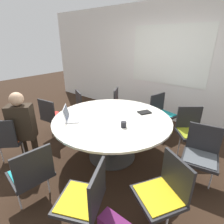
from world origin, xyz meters
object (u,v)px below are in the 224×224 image
(chair_0, at_px, (6,138))
(spiral_notebook, at_px, (144,112))
(chair_4, at_px, (201,152))
(chair_2, at_px, (86,197))
(chair_6, at_px, (161,111))
(coffee_cup, at_px, (124,125))
(person_0, at_px, (22,123))
(chair_5, at_px, (191,128))
(chair_3, at_px, (164,190))
(laptop, at_px, (70,116))
(chair_8, at_px, (85,105))
(chair_1, at_px, (32,172))
(chair_7, at_px, (121,103))
(chair_9, at_px, (53,115))

(chair_0, height_order, spiral_notebook, chair_0)
(chair_4, bearing_deg, chair_2, 55.58)
(chair_2, relative_size, spiral_notebook, 3.29)
(chair_2, height_order, chair_6, same)
(chair_6, xyz_separation_m, coffee_cup, (0.05, -1.46, 0.27))
(chair_0, xyz_separation_m, chair_6, (1.41, 2.50, 0.00))
(chair_0, distance_m, person_0, 0.32)
(chair_0, relative_size, chair_5, 1.00)
(spiral_notebook, bearing_deg, chair_6, 91.68)
(chair_3, xyz_separation_m, laptop, (-1.65, 0.18, 0.29))
(chair_4, bearing_deg, coffee_cup, 14.44)
(chair_6, height_order, chair_8, same)
(chair_1, height_order, chair_7, same)
(chair_6, xyz_separation_m, chair_9, (-1.60, -1.55, 0.00))
(chair_1, relative_size, chair_6, 1.00)
(spiral_notebook, bearing_deg, chair_0, -130.13)
(chair_8, distance_m, coffee_cup, 1.72)
(chair_1, distance_m, chair_2, 0.74)
(laptop, bearing_deg, coffee_cup, -113.01)
(chair_8, relative_size, chair_9, 1.00)
(chair_1, bearing_deg, chair_2, -70.98)
(chair_2, bearing_deg, chair_9, 39.23)
(person_0, bearing_deg, coffee_cup, -12.89)
(chair_0, height_order, chair_4, same)
(chair_1, relative_size, coffee_cup, 10.36)
(chair_9, relative_size, laptop, 2.24)
(chair_8, relative_size, spiral_notebook, 3.29)
(chair_2, relative_size, person_0, 0.71)
(spiral_notebook, bearing_deg, chair_9, -155.32)
(person_0, height_order, coffee_cup, person_0)
(chair_1, height_order, laptop, laptop)
(chair_3, xyz_separation_m, chair_8, (-2.41, 1.17, 0.00))
(chair_4, relative_size, chair_6, 1.00)
(chair_2, relative_size, chair_6, 1.00)
(person_0, bearing_deg, chair_3, -35.72)
(chair_4, bearing_deg, chair_8, -15.02)
(chair_5, xyz_separation_m, spiral_notebook, (-0.69, -0.39, 0.24))
(chair_4, height_order, chair_9, same)
(chair_3, distance_m, chair_9, 2.53)
(chair_3, xyz_separation_m, person_0, (-2.19, -0.33, 0.20))
(chair_9, bearing_deg, chair_6, 36.60)
(laptop, bearing_deg, chair_7, -37.82)
(chair_0, bearing_deg, chair_7, 34.45)
(chair_4, distance_m, chair_7, 2.16)
(chair_8, bearing_deg, person_0, -55.33)
(chair_0, relative_size, chair_8, 1.00)
(chair_7, xyz_separation_m, coffee_cup, (0.99, -1.32, 0.27))
(chair_5, height_order, chair_7, same)
(chair_9, height_order, laptop, laptop)
(chair_3, relative_size, chair_4, 1.00)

